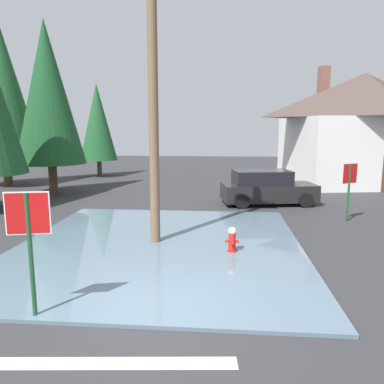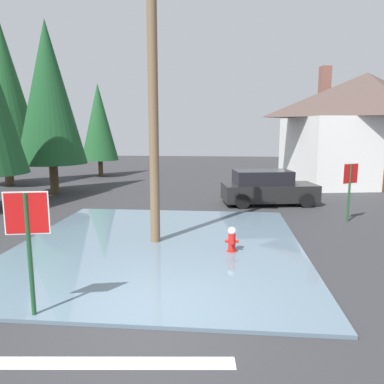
{
  "view_description": "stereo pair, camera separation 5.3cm",
  "coord_description": "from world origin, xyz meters",
  "px_view_note": "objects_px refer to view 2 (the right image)",
  "views": [
    {
      "loc": [
        1.26,
        -6.4,
        3.38
      ],
      "look_at": [
        0.32,
        4.55,
        1.51
      ],
      "focal_mm": 34.64,
      "sensor_mm": 36.0,
      "label": 1
    },
    {
      "loc": [
        1.31,
        -6.39,
        3.38
      ],
      "look_at": [
        0.32,
        4.55,
        1.51
      ],
      "focal_mm": 34.64,
      "sensor_mm": 36.0,
      "label": 2
    }
  ],
  "objects_px": {
    "stop_sign_far": "(350,180)",
    "pine_tree_tall_left": "(99,122)",
    "parked_car": "(267,188)",
    "pine_tree_short_left": "(2,85)",
    "utility_pole": "(153,84)",
    "pine_tree_far_center": "(49,93)",
    "house": "(363,127)",
    "fire_hydrant": "(232,241)",
    "stop_sign_near": "(28,229)"
  },
  "relations": [
    {
      "from": "house",
      "to": "pine_tree_far_center",
      "type": "xyz_separation_m",
      "value": [
        -17.43,
        -5.22,
        1.68
      ]
    },
    {
      "from": "stop_sign_far",
      "to": "house",
      "type": "relative_size",
      "value": 0.21
    },
    {
      "from": "stop_sign_near",
      "to": "stop_sign_far",
      "type": "bearing_deg",
      "value": 44.78
    },
    {
      "from": "house",
      "to": "pine_tree_tall_left",
      "type": "xyz_separation_m",
      "value": [
        -17.37,
        2.01,
        0.36
      ]
    },
    {
      "from": "house",
      "to": "pine_tree_tall_left",
      "type": "height_order",
      "value": "house"
    },
    {
      "from": "stop_sign_near",
      "to": "utility_pole",
      "type": "height_order",
      "value": "utility_pole"
    },
    {
      "from": "utility_pole",
      "to": "pine_tree_short_left",
      "type": "relative_size",
      "value": 0.88
    },
    {
      "from": "utility_pole",
      "to": "pine_tree_far_center",
      "type": "distance_m",
      "value": 10.79
    },
    {
      "from": "parked_car",
      "to": "pine_tree_far_center",
      "type": "relative_size",
      "value": 0.5
    },
    {
      "from": "fire_hydrant",
      "to": "pine_tree_short_left",
      "type": "xyz_separation_m",
      "value": [
        -13.3,
        11.46,
        5.55
      ]
    },
    {
      "from": "fire_hydrant",
      "to": "utility_pole",
      "type": "xyz_separation_m",
      "value": [
        -2.25,
        0.72,
        4.24
      ]
    },
    {
      "from": "fire_hydrant",
      "to": "pine_tree_far_center",
      "type": "bearing_deg",
      "value": 136.04
    },
    {
      "from": "utility_pole",
      "to": "parked_car",
      "type": "relative_size",
      "value": 2.02
    },
    {
      "from": "stop_sign_far",
      "to": "utility_pole",
      "type": "bearing_deg",
      "value": -153.34
    },
    {
      "from": "fire_hydrant",
      "to": "pine_tree_tall_left",
      "type": "bearing_deg",
      "value": 119.65
    },
    {
      "from": "pine_tree_far_center",
      "to": "house",
      "type": "bearing_deg",
      "value": 16.66
    },
    {
      "from": "utility_pole",
      "to": "pine_tree_short_left",
      "type": "height_order",
      "value": "pine_tree_short_left"
    },
    {
      "from": "house",
      "to": "pine_tree_short_left",
      "type": "distance_m",
      "value": 21.79
    },
    {
      "from": "fire_hydrant",
      "to": "pine_tree_far_center",
      "type": "xyz_separation_m",
      "value": [
        -9.24,
        8.91,
        4.8
      ]
    },
    {
      "from": "house",
      "to": "parked_car",
      "type": "xyz_separation_m",
      "value": [
        -6.5,
        -7.13,
        -2.75
      ]
    },
    {
      "from": "stop_sign_far",
      "to": "pine_tree_short_left",
      "type": "relative_size",
      "value": 0.21
    },
    {
      "from": "fire_hydrant",
      "to": "stop_sign_far",
      "type": "height_order",
      "value": "stop_sign_far"
    },
    {
      "from": "stop_sign_far",
      "to": "pine_tree_tall_left",
      "type": "distance_m",
      "value": 18.29
    },
    {
      "from": "stop_sign_near",
      "to": "parked_car",
      "type": "relative_size",
      "value": 0.53
    },
    {
      "from": "utility_pole",
      "to": "pine_tree_far_center",
      "type": "xyz_separation_m",
      "value": [
        -6.99,
        8.19,
        0.56
      ]
    },
    {
      "from": "pine_tree_tall_left",
      "to": "pine_tree_short_left",
      "type": "relative_size",
      "value": 0.65
    },
    {
      "from": "fire_hydrant",
      "to": "pine_tree_far_center",
      "type": "height_order",
      "value": "pine_tree_far_center"
    },
    {
      "from": "utility_pole",
      "to": "house",
      "type": "relative_size",
      "value": 0.88
    },
    {
      "from": "stop_sign_near",
      "to": "stop_sign_far",
      "type": "distance_m",
      "value": 11.15
    },
    {
      "from": "utility_pole",
      "to": "house",
      "type": "height_order",
      "value": "utility_pole"
    },
    {
      "from": "stop_sign_far",
      "to": "pine_tree_short_left",
      "type": "xyz_separation_m",
      "value": [
        -17.62,
        7.44,
        4.39
      ]
    },
    {
      "from": "pine_tree_tall_left",
      "to": "stop_sign_far",
      "type": "bearing_deg",
      "value": -41.92
    },
    {
      "from": "stop_sign_far",
      "to": "pine_tree_far_center",
      "type": "distance_m",
      "value": 14.86
    },
    {
      "from": "pine_tree_short_left",
      "to": "pine_tree_tall_left",
      "type": "bearing_deg",
      "value": 48.64
    },
    {
      "from": "pine_tree_far_center",
      "to": "stop_sign_far",
      "type": "bearing_deg",
      "value": -19.86
    },
    {
      "from": "utility_pole",
      "to": "stop_sign_far",
      "type": "relative_size",
      "value": 4.11
    },
    {
      "from": "fire_hydrant",
      "to": "parked_car",
      "type": "distance_m",
      "value": 7.21
    },
    {
      "from": "pine_tree_short_left",
      "to": "stop_sign_near",
      "type": "bearing_deg",
      "value": -57.63
    },
    {
      "from": "pine_tree_tall_left",
      "to": "pine_tree_far_center",
      "type": "distance_m",
      "value": 7.35
    },
    {
      "from": "fire_hydrant",
      "to": "parked_car",
      "type": "xyz_separation_m",
      "value": [
        1.69,
        7.0,
        0.37
      ]
    },
    {
      "from": "house",
      "to": "fire_hydrant",
      "type": "bearing_deg",
      "value": -120.09
    },
    {
      "from": "parked_car",
      "to": "pine_tree_short_left",
      "type": "xyz_separation_m",
      "value": [
        -14.99,
        4.47,
        5.18
      ]
    },
    {
      "from": "parked_car",
      "to": "fire_hydrant",
      "type": "bearing_deg",
      "value": -103.55
    },
    {
      "from": "stop_sign_near",
      "to": "pine_tree_short_left",
      "type": "height_order",
      "value": "pine_tree_short_left"
    },
    {
      "from": "fire_hydrant",
      "to": "utility_pole",
      "type": "distance_m",
      "value": 4.86
    },
    {
      "from": "pine_tree_far_center",
      "to": "parked_car",
      "type": "bearing_deg",
      "value": -9.96
    },
    {
      "from": "stop_sign_near",
      "to": "pine_tree_tall_left",
      "type": "height_order",
      "value": "pine_tree_tall_left"
    },
    {
      "from": "house",
      "to": "pine_tree_tall_left",
      "type": "relative_size",
      "value": 1.55
    },
    {
      "from": "house",
      "to": "utility_pole",
      "type": "bearing_deg",
      "value": -127.9
    },
    {
      "from": "stop_sign_far",
      "to": "parked_car",
      "type": "bearing_deg",
      "value": 131.4
    }
  ]
}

